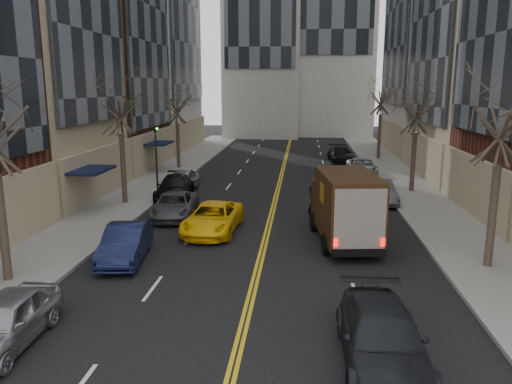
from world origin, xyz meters
TOP-DOWN VIEW (x-y plane):
  - sidewalk_left at (-9.00, 27.00)m, footprint 4.00×66.00m
  - sidewalk_right at (9.00, 27.00)m, footprint 4.00×66.00m
  - tree_lf_mid at (-8.80, 20.00)m, footprint 3.20×3.20m
  - tree_lf_far at (-8.80, 33.00)m, footprint 3.20×3.20m
  - tree_rt_near at (8.80, 11.00)m, footprint 3.20×3.20m
  - tree_rt_mid at (8.80, 25.00)m, footprint 3.20×3.20m
  - tree_rt_far at (8.80, 40.00)m, footprint 3.20×3.20m
  - traffic_signal at (-7.39, 22.00)m, footprint 0.29×0.26m
  - ups_truck at (3.55, 13.84)m, footprint 2.98×6.15m
  - observer_sedan at (3.71, 3.78)m, footprint 2.10×5.03m
  - taxi at (-2.61, 14.93)m, footprint 2.58×5.09m
  - pedestrian at (2.19, 17.05)m, footprint 0.58×0.77m
  - parked_lf_a at (-6.30, 3.81)m, footprint 1.80×4.24m
  - parked_lf_b at (-5.42, 10.71)m, footprint 2.07×4.50m
  - parked_lf_c at (-5.16, 17.49)m, footprint 2.55×4.83m
  - parked_lf_d at (-6.30, 21.99)m, footprint 2.36×5.02m
  - parked_lf_e at (-6.30, 23.90)m, footprint 1.77×4.34m
  - parked_rt_a at (6.30, 21.90)m, footprint 1.74×4.18m
  - parked_rt_b at (6.30, 31.56)m, footprint 2.16×4.68m
  - parked_rt_c at (5.10, 38.14)m, footprint 2.36×5.06m

SIDE VIEW (x-z plane):
  - sidewalk_left at x=-9.00m, z-range 0.00..0.15m
  - sidewalk_right at x=9.00m, z-range 0.00..0.15m
  - parked_lf_c at x=-5.16m, z-range 0.00..1.30m
  - parked_rt_b at x=6.30m, z-range 0.00..1.30m
  - parked_rt_a at x=6.30m, z-range 0.00..1.35m
  - taxi at x=-2.61m, z-range 0.00..1.38m
  - parked_lf_d at x=-6.30m, z-range 0.00..1.42m
  - parked_rt_c at x=5.10m, z-range 0.00..1.43m
  - parked_lf_a at x=-6.30m, z-range 0.00..1.43m
  - parked_lf_b at x=-5.42m, z-range 0.00..1.43m
  - observer_sedan at x=3.71m, z-range 0.00..1.45m
  - parked_lf_e at x=-6.30m, z-range 0.00..1.48m
  - pedestrian at x=2.19m, z-range 0.00..1.94m
  - ups_truck at x=3.55m, z-range 0.01..3.26m
  - traffic_signal at x=-7.39m, z-range 0.47..5.17m
  - tree_lf_far at x=-8.80m, z-range 1.97..10.08m
  - tree_rt_mid at x=8.80m, z-range 2.01..10.33m
  - tree_rt_near at x=8.80m, z-range 2.10..10.81m
  - tree_lf_mid at x=-8.80m, z-range 2.14..11.05m
  - tree_rt_far at x=8.80m, z-range 2.19..11.29m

